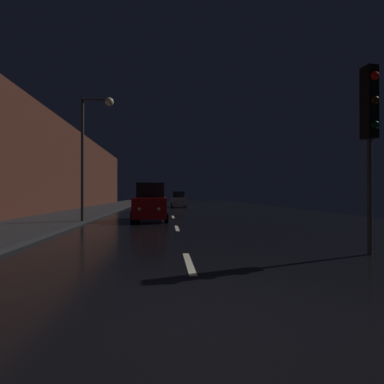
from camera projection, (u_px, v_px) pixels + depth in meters
ground at (171, 211)px, 28.43m from camera, size 26.41×84.00×0.02m
sidewalk_left at (94, 210)px, 27.82m from camera, size 4.40×84.00×0.15m
building_facade_left at (50, 164)px, 24.13m from camera, size 0.80×63.00×7.93m
lane_centerline at (177, 228)px, 13.98m from camera, size 0.16×16.11×0.01m
traffic_light_near_right at (370, 117)px, 8.01m from camera, size 0.34×0.47×4.94m
streetlamp_overhead at (92, 139)px, 16.22m from camera, size 1.70×0.44×6.73m
car_approaching_headlights at (151, 203)px, 18.18m from camera, size 2.04×4.42×2.23m
car_distant_taillights at (178, 200)px, 35.89m from camera, size 1.70×3.67×1.85m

